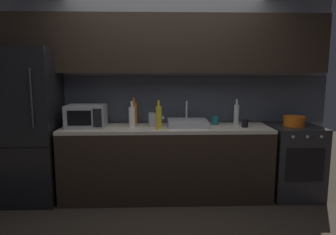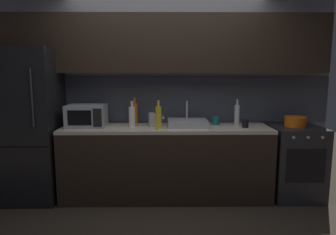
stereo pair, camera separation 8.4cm
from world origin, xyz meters
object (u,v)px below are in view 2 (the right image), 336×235
wine_bottle_yellow (158,117)px  cooking_pot (295,121)px  refrigerator (31,125)px  wine_bottle_clear (237,114)px  mug_dark (245,124)px  oven_range (295,162)px  mug_teal (216,121)px  wine_bottle_white (132,116)px  wine_bottle_orange (135,113)px  kettle (155,119)px  microwave (87,116)px

wine_bottle_yellow → cooking_pot: bearing=5.3°
refrigerator → wine_bottle_clear: (2.54, 0.12, 0.11)m
refrigerator → wine_bottle_yellow: size_ratio=5.43×
wine_bottle_yellow → mug_dark: bearing=4.9°
oven_range → mug_teal: size_ratio=8.81×
wine_bottle_yellow → wine_bottle_white: wine_bottle_yellow is taller
wine_bottle_orange → mug_teal: wine_bottle_orange is taller
oven_range → wine_bottle_yellow: 1.80m
wine_bottle_white → wine_bottle_clear: bearing=4.8°
mug_teal → mug_dark: bearing=-31.9°
wine_bottle_yellow → mug_teal: bearing=22.2°
oven_range → wine_bottle_yellow: size_ratio=2.66×
mug_dark → kettle: bearing=174.5°
kettle → cooking_pot: (1.72, -0.04, -0.02)m
oven_range → kettle: (-1.74, 0.04, 0.53)m
wine_bottle_clear → mug_teal: (-0.26, 0.02, -0.08)m
mug_dark → wine_bottle_orange: bearing=168.6°
microwave → wine_bottle_yellow: (0.88, -0.17, 0.01)m
oven_range → wine_bottle_orange: 2.10m
wine_bottle_clear → cooking_pot: bearing=-9.5°
wine_bottle_yellow → microwave: bearing=168.9°
kettle → wine_bottle_orange: (-0.27, 0.17, 0.06)m
refrigerator → wine_bottle_orange: refrigerator is taller
refrigerator → kettle: (1.51, 0.04, 0.07)m
refrigerator → wine_bottle_white: bearing=0.2°
microwave → wine_bottle_orange: wine_bottle_orange is taller
oven_range → microwave: microwave is taller
wine_bottle_yellow → cooking_pot: size_ratio=1.31×
wine_bottle_white → mug_teal: bearing=7.3°
kettle → wine_bottle_yellow: size_ratio=0.57×
oven_range → wine_bottle_clear: size_ratio=2.78×
wine_bottle_yellow → cooking_pot: (1.67, 0.15, -0.08)m
cooking_pot → wine_bottle_yellow: bearing=-174.7°
wine_bottle_yellow → wine_bottle_white: size_ratio=1.07×
mug_dark → cooking_pot: (0.63, 0.06, 0.01)m
wine_bottle_yellow → cooking_pot: 1.68m
microwave → wine_bottle_clear: bearing=3.0°
microwave → mug_teal: 1.60m
wine_bottle_white → mug_teal: size_ratio=3.10×
oven_range → cooking_pot: cooking_pot is taller
wine_bottle_clear → wine_bottle_orange: wine_bottle_orange is taller
wine_bottle_white → mug_dark: 1.37m
wine_bottle_yellow → mug_dark: size_ratio=3.50×
kettle → cooking_pot: bearing=-1.4°
refrigerator → kettle: size_ratio=9.49×
wine_bottle_clear → cooking_pot: wine_bottle_clear is taller
microwave → mug_teal: microwave is taller
microwave → cooking_pot: (2.55, -0.02, -0.07)m
wine_bottle_orange → wine_bottle_white: 0.20m
kettle → wine_bottle_clear: size_ratio=0.60×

